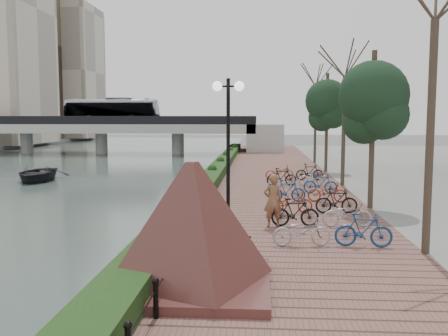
# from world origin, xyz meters

# --- Properties ---
(ground) EXTENTS (220.00, 220.00, 0.00)m
(ground) POSITION_xyz_m (0.00, 0.00, 0.00)
(ground) COLOR #59595B
(ground) RESTS_ON ground
(river_water) EXTENTS (30.00, 130.00, 0.02)m
(river_water) POSITION_xyz_m (-15.00, 25.00, 0.01)
(river_water) COLOR #40504B
(river_water) RESTS_ON ground
(promenade) EXTENTS (8.00, 75.00, 0.50)m
(promenade) POSITION_xyz_m (4.00, 17.50, 0.25)
(promenade) COLOR brown
(promenade) RESTS_ON ground
(hedge) EXTENTS (1.10, 56.00, 0.60)m
(hedge) POSITION_xyz_m (0.60, 20.00, 0.80)
(hedge) COLOR black
(hedge) RESTS_ON promenade
(chain_fence) EXTENTS (0.10, 14.10, 0.70)m
(chain_fence) POSITION_xyz_m (1.40, 2.00, 0.85)
(chain_fence) COLOR black
(chain_fence) RESTS_ON promenade
(granite_monument) EXTENTS (4.95, 4.95, 2.83)m
(granite_monument) POSITION_xyz_m (1.87, -1.23, 1.93)
(granite_monument) COLOR #42251C
(granite_monument) RESTS_ON promenade
(lamppost) EXTENTS (1.02, 0.32, 5.02)m
(lamppost) POSITION_xyz_m (2.34, 3.98, 4.11)
(lamppost) COLOR black
(lamppost) RESTS_ON promenade
(motorcycle) EXTENTS (1.04, 1.56, 0.94)m
(motorcycle) POSITION_xyz_m (2.67, -0.58, 0.97)
(motorcycle) COLOR black
(motorcycle) RESTS_ON promenade
(pedestrian) EXTENTS (0.77, 0.62, 1.85)m
(pedestrian) POSITION_xyz_m (3.82, 5.06, 1.43)
(pedestrian) COLOR brown
(pedestrian) RESTS_ON promenade
(bicycle_parking) EXTENTS (2.40, 17.32, 1.00)m
(bicycle_parking) POSITION_xyz_m (5.49, 10.34, 0.97)
(bicycle_parking) COLOR #A5A5A9
(bicycle_parking) RESTS_ON promenade
(street_trees) EXTENTS (3.20, 37.12, 6.80)m
(street_trees) POSITION_xyz_m (8.00, 12.68, 3.69)
(street_trees) COLOR #32271D
(street_trees) RESTS_ON promenade
(bridge) EXTENTS (36.00, 10.77, 6.50)m
(bridge) POSITION_xyz_m (-14.72, 45.00, 3.37)
(bridge) COLOR #A4A49F
(bridge) RESTS_ON ground
(boat) EXTENTS (4.05, 5.25, 1.00)m
(boat) POSITION_xyz_m (-11.51, 20.25, 0.52)
(boat) COLOR black
(boat) RESTS_ON river_water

